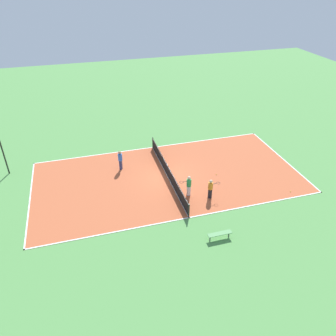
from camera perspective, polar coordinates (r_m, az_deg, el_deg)
name	(u,v)px	position (r m, az deg, el deg)	size (l,w,h in m)	color
ground_plane	(168,177)	(27.58, 0.00, -1.58)	(80.00, 80.00, 0.00)	#518E47
court_surface	(168,177)	(27.58, 0.00, -1.57)	(10.92, 22.09, 0.02)	#B75633
tennis_net	(168,171)	(27.26, 0.00, -0.56)	(10.72, 0.10, 1.11)	black
bench	(220,234)	(21.92, 9.00, -11.29)	(0.36, 1.63, 0.45)	#4C8C4C
player_far_green	(189,185)	(24.95, 3.64, -2.89)	(0.37, 0.94, 1.73)	white
player_center_orange	(211,188)	(24.89, 7.42, -3.41)	(0.36, 0.93, 1.63)	black
player_near_blue	(120,159)	(28.36, -8.32, 1.56)	(0.48, 0.48, 1.77)	navy
tennis_ball_left_sideline	(290,191)	(27.56, 20.55, -3.84)	(0.07, 0.07, 0.07)	#CCE033
tennis_ball_midcourt	(216,174)	(28.11, 8.40, -1.12)	(0.07, 0.07, 0.07)	#CCE033
fence_post_back_right	(3,153)	(30.28, -26.76, 2.31)	(0.12, 0.12, 3.95)	black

